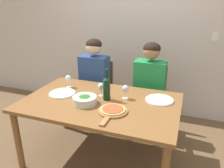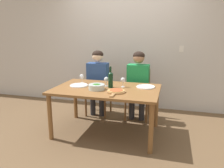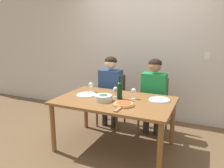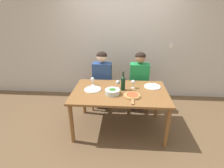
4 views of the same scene
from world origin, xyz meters
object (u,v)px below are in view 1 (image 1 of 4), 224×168
person_woman (94,75)px  chair_right (150,97)px  pizza_on_board (112,111)px  wine_glass_right (125,89)px  chair_left (98,89)px  wine_glass_centre (101,87)px  wine_bottle (107,88)px  person_man (149,82)px  broccoli_bowl (85,100)px  dinner_plate_right (160,100)px  wine_glass_left (68,79)px  dinner_plate_left (62,93)px

person_woman → chair_right: bearing=8.1°
pizza_on_board → wine_glass_right: size_ratio=2.76×
chair_left → wine_glass_centre: 0.84m
chair_left → wine_bottle: wine_bottle is taller
person_man → wine_glass_right: size_ratio=8.20×
broccoli_bowl → wine_glass_right: 0.43m
chair_left → broccoli_bowl: chair_left is taller
dinner_plate_right → wine_bottle: bearing=-162.8°
dinner_plate_right → wine_glass_right: bearing=-168.1°
dinner_plate_right → wine_glass_left: size_ratio=1.92×
wine_glass_right → chair_left: bearing=132.7°
chair_right → wine_glass_right: (-0.15, -0.66, 0.34)m
chair_left → broccoli_bowl: (0.27, -0.92, 0.28)m
person_woman → wine_glass_centre: person_woman is taller
chair_left → wine_glass_right: size_ratio=5.97×
person_man → wine_bottle: size_ratio=3.75×
wine_glass_right → chair_right: bearing=77.3°
person_man → wine_glass_left: person_man is taller
chair_right → pizza_on_board: 1.04m
dinner_plate_left → dinner_plate_right: bearing=10.5°
chair_left → dinner_plate_left: 0.82m
chair_left → dinner_plate_right: bearing=-31.5°
chair_right → wine_glass_left: chair_right is taller
broccoli_bowl → wine_glass_right: bearing=37.0°
wine_bottle → person_man: bearing=63.2°
chair_left → wine_glass_centre: bearing=-63.1°
person_woman → wine_glass_centre: 0.68m
wine_bottle → wine_glass_left: wine_bottle is taller
chair_right → wine_glass_left: bearing=-146.2°
broccoli_bowl → pizza_on_board: size_ratio=0.58×
dinner_plate_left → dinner_plate_right: size_ratio=1.00×
wine_glass_left → pizza_on_board: bearing=-30.2°
wine_glass_centre → wine_bottle: bearing=-35.8°
chair_right → pizza_on_board: bearing=-100.0°
wine_glass_centre → chair_right: bearing=59.0°
person_man → broccoli_bowl: size_ratio=5.12×
chair_right → dinner_plate_left: 1.17m
broccoli_bowl → wine_glass_centre: (0.08, 0.23, 0.06)m
chair_left → person_man: size_ratio=0.73×
broccoli_bowl → wine_glass_left: (-0.38, 0.34, 0.06)m
wine_bottle → dinner_plate_right: 0.56m
dinner_plate_left → dinner_plate_right: 1.06m
chair_right → person_man: (0.00, -0.11, 0.25)m
chair_left → wine_glass_centre: size_ratio=5.97×
chair_right → broccoli_bowl: chair_right is taller
dinner_plate_right → wine_glass_centre: bearing=-170.9°
broccoli_bowl → wine_glass_centre: size_ratio=1.60×
person_man → wine_glass_centre: bearing=-125.5°
chair_right → wine_glass_left: (-0.87, -0.58, 0.34)m
broccoli_bowl → dinner_plate_left: bearing=158.3°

